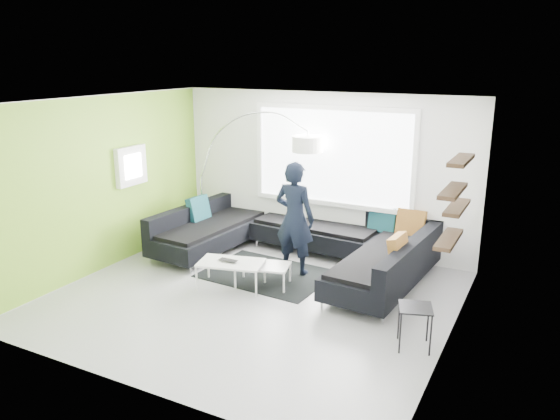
{
  "coord_description": "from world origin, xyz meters",
  "views": [
    {
      "loc": [
        3.7,
        -6.26,
        3.37
      ],
      "look_at": [
        -0.02,
        0.9,
        1.1
      ],
      "focal_mm": 35.0,
      "sensor_mm": 36.0,
      "label": 1
    }
  ],
  "objects_px": {
    "arc_lamp": "(201,177)",
    "side_table": "(414,327)",
    "laptop": "(227,261)",
    "coffee_table": "(247,274)",
    "sectional_sofa": "(293,242)",
    "person": "(295,218)"
  },
  "relations": [
    {
      "from": "sectional_sofa",
      "to": "laptop",
      "type": "relative_size",
      "value": 15.03
    },
    {
      "from": "coffee_table",
      "to": "side_table",
      "type": "bearing_deg",
      "value": -27.52
    },
    {
      "from": "sectional_sofa",
      "to": "laptop",
      "type": "distance_m",
      "value": 1.38
    },
    {
      "from": "coffee_table",
      "to": "sectional_sofa",
      "type": "bearing_deg",
      "value": 64.99
    },
    {
      "from": "laptop",
      "to": "side_table",
      "type": "bearing_deg",
      "value": -8.44
    },
    {
      "from": "coffee_table",
      "to": "side_table",
      "type": "distance_m",
      "value": 2.77
    },
    {
      "from": "sectional_sofa",
      "to": "laptop",
      "type": "bearing_deg",
      "value": -105.14
    },
    {
      "from": "side_table",
      "to": "arc_lamp",
      "type": "bearing_deg",
      "value": 155.11
    },
    {
      "from": "coffee_table",
      "to": "person",
      "type": "distance_m",
      "value": 1.16
    },
    {
      "from": "arc_lamp",
      "to": "side_table",
      "type": "bearing_deg",
      "value": -32.13
    },
    {
      "from": "arc_lamp",
      "to": "side_table",
      "type": "distance_m",
      "value": 5.1
    },
    {
      "from": "side_table",
      "to": "laptop",
      "type": "relative_size",
      "value": 1.78
    },
    {
      "from": "coffee_table",
      "to": "laptop",
      "type": "bearing_deg",
      "value": -158.8
    },
    {
      "from": "sectional_sofa",
      "to": "arc_lamp",
      "type": "height_order",
      "value": "arc_lamp"
    },
    {
      "from": "sectional_sofa",
      "to": "coffee_table",
      "type": "relative_size",
      "value": 3.6
    },
    {
      "from": "coffee_table",
      "to": "laptop",
      "type": "distance_m",
      "value": 0.37
    },
    {
      "from": "coffee_table",
      "to": "side_table",
      "type": "relative_size",
      "value": 2.35
    },
    {
      "from": "sectional_sofa",
      "to": "arc_lamp",
      "type": "bearing_deg",
      "value": 174.8
    },
    {
      "from": "coffee_table",
      "to": "person",
      "type": "relative_size",
      "value": 0.68
    },
    {
      "from": "sectional_sofa",
      "to": "person",
      "type": "bearing_deg",
      "value": -54.4
    },
    {
      "from": "arc_lamp",
      "to": "sectional_sofa",
      "type": "bearing_deg",
      "value": -16.81
    },
    {
      "from": "person",
      "to": "side_table",
      "type": "bearing_deg",
      "value": 149.18
    }
  ]
}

